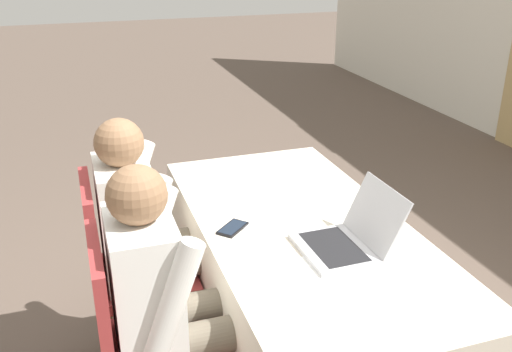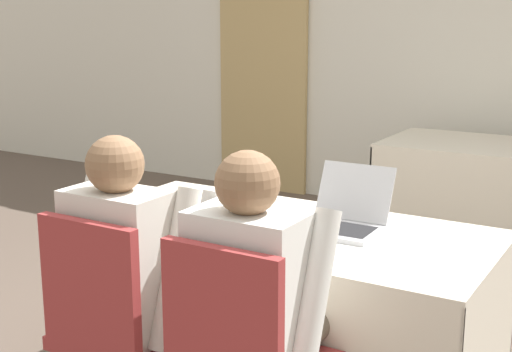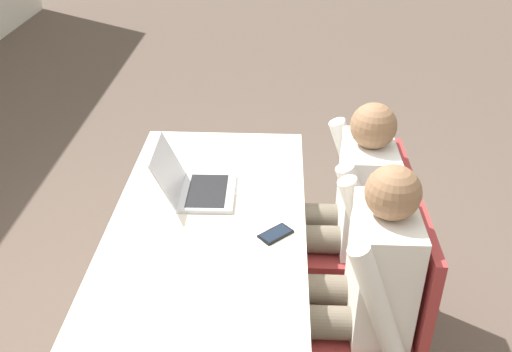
{
  "view_description": "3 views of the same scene",
  "coord_description": "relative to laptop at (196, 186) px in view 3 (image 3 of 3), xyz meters",
  "views": [
    {
      "loc": [
        1.95,
        -0.86,
        1.84
      ],
      "look_at": [
        0.0,
        -0.21,
        0.97
      ],
      "focal_mm": 40.0,
      "sensor_mm": 36.0,
      "label": 1
    },
    {
      "loc": [
        1.35,
        -2.47,
        1.58
      ],
      "look_at": [
        0.0,
        -0.21,
        0.97
      ],
      "focal_mm": 50.0,
      "sensor_mm": 36.0,
      "label": 2
    },
    {
      "loc": [
        -1.94,
        -0.3,
        2.16
      ],
      "look_at": [
        0.0,
        -0.21,
        0.97
      ],
      "focal_mm": 40.0,
      "sensor_mm": 36.0,
      "label": 3
    }
  ],
  "objects": [
    {
      "name": "ground_plane",
      "position": [
        -0.24,
        -0.08,
        -0.77
      ],
      "size": [
        24.0,
        24.0,
        0.0
      ],
      "primitive_type": "plane",
      "color": "brown"
    },
    {
      "name": "conference_table_near",
      "position": [
        -0.24,
        -0.08,
        -0.22
      ],
      "size": [
        1.72,
        0.84,
        0.72
      ],
      "color": "beige",
      "rests_on": "ground_plane"
    },
    {
      "name": "laptop",
      "position": [
        0.0,
        0.0,
        0.0
      ],
      "size": [
        0.32,
        0.36,
        0.24
      ],
      "rotation": [
        0.0,
        0.0,
        0.02
      ],
      "color": "#B7B7BC",
      "rests_on": "conference_table_near"
    },
    {
      "name": "cell_phone",
      "position": [
        -0.29,
        -0.37,
        -0.04
      ],
      "size": [
        0.15,
        0.16,
        0.01
      ],
      "rotation": [
        0.0,
        0.0,
        0.75
      ],
      "color": "black",
      "rests_on": "conference_table_near"
    },
    {
      "name": "paper_beside_laptop",
      "position": [
        0.29,
        0.06,
        -0.05
      ],
      "size": [
        0.31,
        0.35,
        0.0
      ],
      "rotation": [
        0.0,
        0.0,
        -0.4
      ],
      "color": "white",
      "rests_on": "conference_table_near"
    },
    {
      "name": "paper_centre_table",
      "position": [
        -0.32,
        -0.17,
        -0.05
      ],
      "size": [
        0.25,
        0.32,
        0.0
      ],
      "rotation": [
        0.0,
        0.0,
        -0.13
      ],
      "color": "white",
      "rests_on": "conference_table_near"
    },
    {
      "name": "paper_left_edge",
      "position": [
        0.12,
        -0.3,
        -0.05
      ],
      "size": [
        0.24,
        0.32,
        0.0
      ],
      "rotation": [
        0.0,
        0.0,
        0.11
      ],
      "color": "white",
      "rests_on": "conference_table_near"
    },
    {
      "name": "chair_near_left",
      "position": [
        -0.5,
        -0.8,
        -0.26
      ],
      "size": [
        0.44,
        0.44,
        0.92
      ],
      "rotation": [
        0.0,
        0.0,
        3.14
      ],
      "color": "tan",
      "rests_on": "ground_plane"
    },
    {
      "name": "chair_near_right",
      "position": [
        0.02,
        -0.8,
        -0.26
      ],
      "size": [
        0.44,
        0.44,
        0.92
      ],
      "rotation": [
        0.0,
        0.0,
        3.14
      ],
      "color": "tan",
      "rests_on": "ground_plane"
    },
    {
      "name": "person_checkered_shirt",
      "position": [
        -0.5,
        -0.7,
        -0.1
      ],
      "size": [
        0.5,
        0.52,
        1.18
      ],
      "rotation": [
        0.0,
        0.0,
        3.14
      ],
      "color": "#665B4C",
      "rests_on": "ground_plane"
    },
    {
      "name": "person_white_shirt",
      "position": [
        0.02,
        -0.7,
        -0.1
      ],
      "size": [
        0.5,
        0.52,
        1.18
      ],
      "rotation": [
        0.0,
        0.0,
        3.14
      ],
      "color": "#665B4C",
      "rests_on": "ground_plane"
    }
  ]
}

